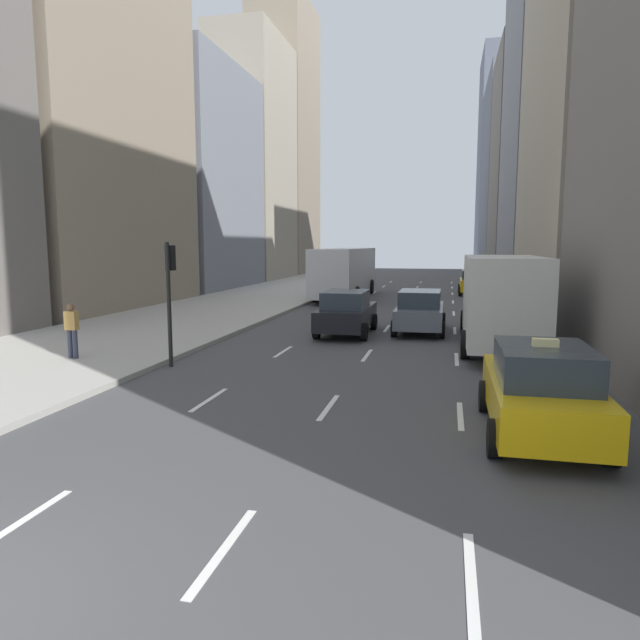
# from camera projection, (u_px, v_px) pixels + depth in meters

# --- Properties ---
(sidewalk_left) EXTENTS (8.00, 66.00, 0.15)m
(sidewalk_left) POSITION_uv_depth(u_px,v_px,m) (233.00, 305.00, 32.91)
(sidewalk_left) COLOR #ADAAA3
(sidewalk_left) RESTS_ON ground
(lane_markings) EXTENTS (5.72, 56.00, 0.01)m
(lane_markings) POSITION_uv_depth(u_px,v_px,m) (393.00, 319.00, 26.96)
(lane_markings) COLOR white
(lane_markings) RESTS_ON ground
(building_row_left) EXTENTS (6.00, 68.35, 36.71)m
(building_row_left) POSITION_uv_depth(u_px,v_px,m) (152.00, 76.00, 36.78)
(building_row_left) COLOR slate
(building_row_left) RESTS_ON ground
(building_row_right) EXTENTS (6.00, 92.44, 30.78)m
(building_row_right) POSITION_uv_depth(u_px,v_px,m) (539.00, 130.00, 46.57)
(building_row_right) COLOR slate
(building_row_right) RESTS_ON ground
(taxi_lead) EXTENTS (2.02, 4.40, 1.87)m
(taxi_lead) POSITION_uv_depth(u_px,v_px,m) (473.00, 282.00, 39.84)
(taxi_lead) COLOR yellow
(taxi_lead) RESTS_ON ground
(taxi_second) EXTENTS (2.02, 4.40, 1.87)m
(taxi_second) POSITION_uv_depth(u_px,v_px,m) (541.00, 390.00, 10.49)
(taxi_second) COLOR yellow
(taxi_second) RESTS_ON ground
(sedan_black_near) EXTENTS (2.02, 4.46, 1.71)m
(sedan_black_near) POSITION_uv_depth(u_px,v_px,m) (420.00, 311.00, 22.90)
(sedan_black_near) COLOR #565B66
(sedan_black_near) RESTS_ON ground
(sedan_silver_behind) EXTENTS (2.02, 4.61, 1.73)m
(sedan_silver_behind) POSITION_uv_depth(u_px,v_px,m) (347.00, 312.00, 22.43)
(sedan_silver_behind) COLOR black
(sedan_silver_behind) RESTS_ON ground
(city_bus) EXTENTS (2.80, 11.61, 3.25)m
(city_bus) POSITION_uv_depth(u_px,v_px,m) (345.00, 271.00, 37.75)
(city_bus) COLOR silver
(city_bus) RESTS_ON ground
(box_truck) EXTENTS (2.58, 8.40, 3.15)m
(box_truck) POSITION_uv_depth(u_px,v_px,m) (500.00, 298.00, 19.35)
(box_truck) COLOR silver
(box_truck) RESTS_ON ground
(pedestrian_mid_block) EXTENTS (0.36, 0.22, 1.65)m
(pedestrian_mid_block) POSITION_uv_depth(u_px,v_px,m) (72.00, 328.00, 16.96)
(pedestrian_mid_block) COLOR #383D51
(pedestrian_mid_block) RESTS_ON sidewalk_left
(traffic_light_pole) EXTENTS (0.24, 0.42, 3.60)m
(traffic_light_pole) POSITION_uv_depth(u_px,v_px,m) (170.00, 284.00, 16.39)
(traffic_light_pole) COLOR black
(traffic_light_pole) RESTS_ON ground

